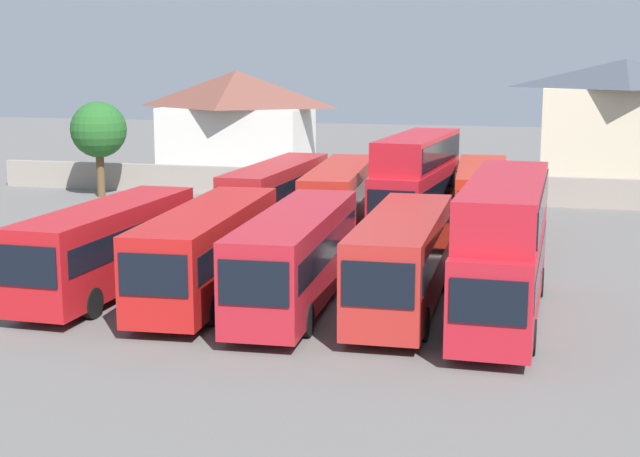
{
  "coord_description": "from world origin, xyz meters",
  "views": [
    {
      "loc": [
        8.93,
        -32.09,
        9.1
      ],
      "look_at": [
        0.0,
        3.0,
        2.31
      ],
      "focal_mm": 52.67,
      "sensor_mm": 36.0,
      "label": 1
    }
  ],
  "objects_px": {
    "bus_9": "(482,196)",
    "bus_3": "(296,253)",
    "bus_4": "(402,257)",
    "bus_6": "(277,190)",
    "bus_2": "(208,247)",
    "bus_8": "(417,177)",
    "bus_1": "(108,244)",
    "bus_5": "(504,241)",
    "bus_7": "(340,193)",
    "house_terrace_left": "(237,122)",
    "tree_behind_wall": "(99,130)",
    "house_terrace_centre": "(623,123)"
  },
  "relations": [
    {
      "from": "bus_1",
      "to": "tree_behind_wall",
      "type": "distance_m",
      "value": 25.49
    },
    {
      "from": "bus_2",
      "to": "bus_4",
      "type": "xyz_separation_m",
      "value": [
        7.36,
        -0.02,
        0.03
      ]
    },
    {
      "from": "bus_9",
      "to": "bus_3",
      "type": "bearing_deg",
      "value": -24.07
    },
    {
      "from": "bus_6",
      "to": "bus_8",
      "type": "xyz_separation_m",
      "value": [
        7.5,
        0.24,
        0.91
      ]
    },
    {
      "from": "bus_3",
      "to": "bus_2",
      "type": "bearing_deg",
      "value": -98.98
    },
    {
      "from": "bus_2",
      "to": "bus_3",
      "type": "xyz_separation_m",
      "value": [
        3.54,
        -0.37,
        0.03
      ]
    },
    {
      "from": "bus_2",
      "to": "bus_6",
      "type": "bearing_deg",
      "value": -176.63
    },
    {
      "from": "bus_9",
      "to": "tree_behind_wall",
      "type": "distance_m",
      "value": 25.93
    },
    {
      "from": "house_terrace_left",
      "to": "bus_3",
      "type": "bearing_deg",
      "value": -67.56
    },
    {
      "from": "bus_5",
      "to": "bus_8",
      "type": "distance_m",
      "value": 16.67
    },
    {
      "from": "bus_8",
      "to": "tree_behind_wall",
      "type": "distance_m",
      "value": 22.38
    },
    {
      "from": "bus_5",
      "to": "bus_9",
      "type": "relative_size",
      "value": 1.08
    },
    {
      "from": "bus_4",
      "to": "house_terrace_centre",
      "type": "bearing_deg",
      "value": 163.24
    },
    {
      "from": "bus_9",
      "to": "bus_7",
      "type": "bearing_deg",
      "value": -95.76
    },
    {
      "from": "bus_6",
      "to": "bus_7",
      "type": "distance_m",
      "value": 3.59
    },
    {
      "from": "bus_3",
      "to": "house_terrace_centre",
      "type": "bearing_deg",
      "value": 156.3
    },
    {
      "from": "bus_4",
      "to": "bus_2",
      "type": "bearing_deg",
      "value": -91.73
    },
    {
      "from": "bus_6",
      "to": "bus_9",
      "type": "xyz_separation_m",
      "value": [
        10.93,
        -0.51,
        0.15
      ]
    },
    {
      "from": "bus_2",
      "to": "bus_5",
      "type": "distance_m",
      "value": 10.93
    },
    {
      "from": "bus_4",
      "to": "bus_6",
      "type": "bearing_deg",
      "value": -150.33
    },
    {
      "from": "bus_1",
      "to": "bus_5",
      "type": "relative_size",
      "value": 0.93
    },
    {
      "from": "bus_5",
      "to": "bus_4",
      "type": "bearing_deg",
      "value": -92.07
    },
    {
      "from": "bus_3",
      "to": "bus_1",
      "type": "bearing_deg",
      "value": -93.46
    },
    {
      "from": "bus_4",
      "to": "bus_8",
      "type": "xyz_separation_m",
      "value": [
        -1.83,
        15.61,
        0.81
      ]
    },
    {
      "from": "bus_1",
      "to": "bus_8",
      "type": "distance_m",
      "value": 18.52
    },
    {
      "from": "bus_5",
      "to": "house_terrace_centre",
      "type": "xyz_separation_m",
      "value": [
        5.81,
        34.64,
        1.68
      ]
    },
    {
      "from": "bus_7",
      "to": "house_terrace_centre",
      "type": "relative_size",
      "value": 1.09
    },
    {
      "from": "bus_7",
      "to": "house_terrace_centre",
      "type": "bearing_deg",
      "value": 137.27
    },
    {
      "from": "bus_1",
      "to": "bus_6",
      "type": "height_order",
      "value": "bus_1"
    },
    {
      "from": "tree_behind_wall",
      "to": "house_terrace_centre",
      "type": "bearing_deg",
      "value": 20.75
    },
    {
      "from": "bus_5",
      "to": "bus_7",
      "type": "distance_m",
      "value": 17.83
    },
    {
      "from": "bus_1",
      "to": "bus_3",
      "type": "relative_size",
      "value": 0.93
    },
    {
      "from": "bus_5",
      "to": "bus_7",
      "type": "relative_size",
      "value": 0.97
    },
    {
      "from": "bus_2",
      "to": "bus_4",
      "type": "bearing_deg",
      "value": 85.91
    },
    {
      "from": "bus_3",
      "to": "house_terrace_centre",
      "type": "relative_size",
      "value": 1.07
    },
    {
      "from": "bus_3",
      "to": "bus_6",
      "type": "bearing_deg",
      "value": -163.66
    },
    {
      "from": "bus_8",
      "to": "bus_7",
      "type": "bearing_deg",
      "value": -77.16
    },
    {
      "from": "bus_1",
      "to": "bus_9",
      "type": "height_order",
      "value": "bus_9"
    },
    {
      "from": "house_terrace_centre",
      "to": "tree_behind_wall",
      "type": "height_order",
      "value": "house_terrace_centre"
    },
    {
      "from": "bus_5",
      "to": "house_terrace_left",
      "type": "height_order",
      "value": "house_terrace_left"
    },
    {
      "from": "house_terrace_left",
      "to": "tree_behind_wall",
      "type": "bearing_deg",
      "value": -110.66
    },
    {
      "from": "bus_8",
      "to": "house_terrace_left",
      "type": "bearing_deg",
      "value": -134.97
    },
    {
      "from": "bus_4",
      "to": "bus_7",
      "type": "distance_m",
      "value": 16.09
    },
    {
      "from": "bus_2",
      "to": "tree_behind_wall",
      "type": "height_order",
      "value": "tree_behind_wall"
    },
    {
      "from": "bus_5",
      "to": "bus_9",
      "type": "distance_m",
      "value": 15.17
    },
    {
      "from": "bus_5",
      "to": "house_terrace_centre",
      "type": "relative_size",
      "value": 1.07
    },
    {
      "from": "bus_7",
      "to": "house_terrace_left",
      "type": "distance_m",
      "value": 23.64
    },
    {
      "from": "bus_4",
      "to": "bus_6",
      "type": "distance_m",
      "value": 17.98
    },
    {
      "from": "bus_3",
      "to": "bus_4",
      "type": "bearing_deg",
      "value": 92.3
    },
    {
      "from": "bus_3",
      "to": "tree_behind_wall",
      "type": "relative_size",
      "value": 1.94
    }
  ]
}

